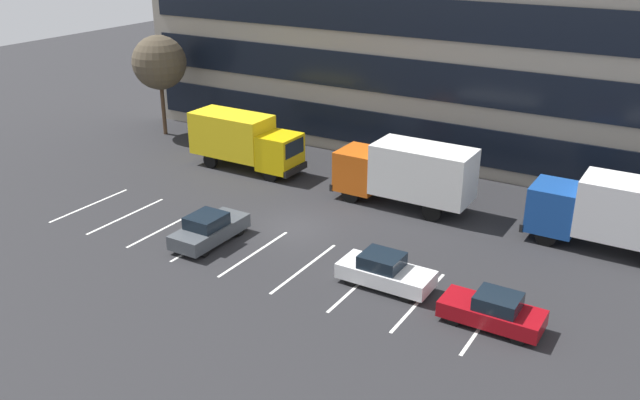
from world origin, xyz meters
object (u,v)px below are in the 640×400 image
(box_truck_yellow_all, at_px, (244,139))
(sedan_white, at_px, (385,271))
(sedan_maroon, at_px, (493,311))
(sedan_charcoal, at_px, (209,229))
(bare_tree, at_px, (159,63))
(box_truck_blue, at_px, (617,212))
(box_truck_orange, at_px, (406,172))

(box_truck_yellow_all, relative_size, sedan_white, 1.80)
(sedan_maroon, bearing_deg, box_truck_yellow_all, 153.66)
(sedan_charcoal, bearing_deg, bare_tree, 139.51)
(box_truck_blue, relative_size, bare_tree, 1.08)
(box_truck_blue, relative_size, sedan_charcoal, 1.82)
(box_truck_yellow_all, xyz_separation_m, sedan_white, (14.08, -8.77, -1.23))
(box_truck_yellow_all, bearing_deg, sedan_white, -31.93)
(box_truck_blue, height_order, sedan_maroon, box_truck_blue)
(box_truck_orange, height_order, box_truck_yellow_all, box_truck_orange)
(box_truck_blue, bearing_deg, sedan_maroon, -106.52)
(box_truck_blue, bearing_deg, box_truck_yellow_all, 179.58)
(sedan_maroon, height_order, bare_tree, bare_tree)
(box_truck_orange, distance_m, sedan_charcoal, 11.04)
(sedan_charcoal, bearing_deg, box_truck_orange, 55.57)
(box_truck_blue, distance_m, sedan_white, 11.61)
(box_truck_blue, xyz_separation_m, sedan_charcoal, (-16.83, -9.21, -1.29))
(box_truck_blue, bearing_deg, bare_tree, 174.30)
(sedan_charcoal, relative_size, bare_tree, 0.59)
(box_truck_orange, bearing_deg, box_truck_blue, 0.88)
(box_truck_orange, bearing_deg, sedan_charcoal, -124.43)
(sedan_maroon, distance_m, sedan_charcoal, 14.08)
(sedan_maroon, bearing_deg, box_truck_blue, 73.48)
(box_truck_blue, bearing_deg, sedan_charcoal, -151.31)
(sedan_charcoal, xyz_separation_m, bare_tree, (-14.44, 12.33, 4.50))
(sedan_charcoal, bearing_deg, box_truck_blue, 28.69)
(sedan_maroon, bearing_deg, sedan_charcoal, 179.81)
(sedan_maroon, bearing_deg, box_truck_orange, 130.93)
(box_truck_orange, bearing_deg, box_truck_yellow_all, 178.35)
(sedan_charcoal, bearing_deg, sedan_white, 3.73)
(box_truck_blue, relative_size, box_truck_yellow_all, 1.04)
(box_truck_orange, bearing_deg, bare_tree, 170.96)
(box_truck_orange, xyz_separation_m, bare_tree, (-20.64, 3.28, 3.20))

